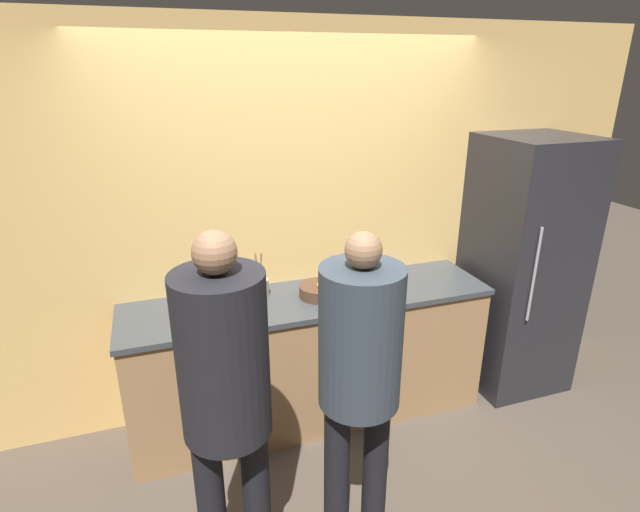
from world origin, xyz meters
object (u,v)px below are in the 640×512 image
at_px(person_left, 225,385).
at_px(bottle_dark, 387,282).
at_px(refrigerator, 522,266).
at_px(bottle_red, 232,284).
at_px(utensil_crock, 259,287).
at_px(bottle_clear, 344,275).
at_px(person_center, 360,362).
at_px(fruit_bowl, 320,290).
at_px(cup_black, 217,317).

distance_m(person_left, bottle_dark, 1.44).
height_order(refrigerator, bottle_red, refrigerator).
height_order(person_left, bottle_dark, person_left).
distance_m(utensil_crock, bottle_clear, 0.57).
height_order(person_left, person_center, person_left).
bearing_deg(person_left, bottle_clear, 48.13).
bearing_deg(bottle_red, fruit_bowl, -20.01).
xyz_separation_m(bottle_red, bottle_dark, (0.95, -0.32, 0.01)).
bearing_deg(cup_black, person_left, -95.02).
xyz_separation_m(person_left, cup_black, (0.07, 0.80, -0.09)).
xyz_separation_m(person_center, bottle_clear, (0.32, 1.01, -0.01)).
height_order(person_left, cup_black, person_left).
distance_m(utensil_crock, bottle_dark, 0.82).
height_order(refrigerator, cup_black, refrigerator).
relative_size(bottle_dark, cup_black, 2.43).
relative_size(refrigerator, bottle_dark, 8.00).
relative_size(fruit_bowl, utensil_crock, 0.88).
bearing_deg(bottle_dark, utensil_crock, 162.12).
xyz_separation_m(utensil_crock, cup_black, (-0.31, -0.30, -0.02)).
relative_size(bottle_red, bottle_clear, 0.99).
height_order(refrigerator, bottle_dark, refrigerator).
bearing_deg(cup_black, utensil_crock, 43.93).
height_order(person_center, fruit_bowl, person_center).
xyz_separation_m(fruit_bowl, cup_black, (-0.68, -0.17, 0.01)).
distance_m(refrigerator, bottle_clear, 1.36).
bearing_deg(bottle_red, person_center, -69.50).
bearing_deg(refrigerator, person_center, -151.89).
bearing_deg(person_left, cup_black, 84.98).
relative_size(person_left, fruit_bowl, 6.59).
relative_size(person_left, cup_black, 18.00).
height_order(person_center, bottle_dark, person_center).
bearing_deg(cup_black, bottle_dark, 2.46).
distance_m(bottle_clear, bottle_dark, 0.30).
xyz_separation_m(person_center, fruit_bowl, (0.11, 0.92, -0.05)).
bearing_deg(bottle_red, cup_black, -112.22).
xyz_separation_m(person_left, bottle_red, (0.22, 1.17, -0.06)).
distance_m(fruit_bowl, bottle_clear, 0.23).
xyz_separation_m(fruit_bowl, utensil_crock, (-0.37, 0.13, 0.02)).
height_order(utensil_crock, cup_black, utensil_crock).
height_order(refrigerator, fruit_bowl, refrigerator).
relative_size(bottle_red, cup_black, 2.10).
bearing_deg(fruit_bowl, cup_black, -165.76).
relative_size(refrigerator, utensil_crock, 6.25).
height_order(person_center, bottle_red, person_center).
relative_size(person_left, utensil_crock, 5.80).
relative_size(fruit_bowl, bottle_dark, 1.13).
relative_size(bottle_clear, bottle_dark, 0.87).
bearing_deg(utensil_crock, bottle_dark, -17.88).
bearing_deg(utensil_crock, fruit_bowl, -19.16).
distance_m(utensil_crock, cup_black, 0.43).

